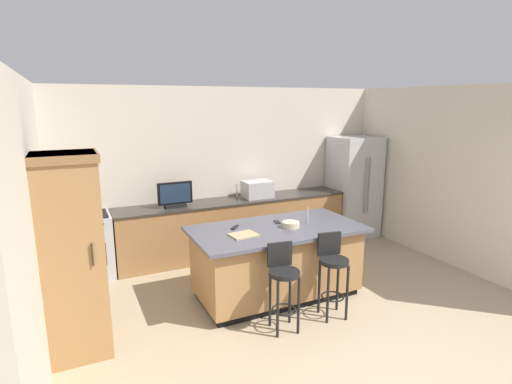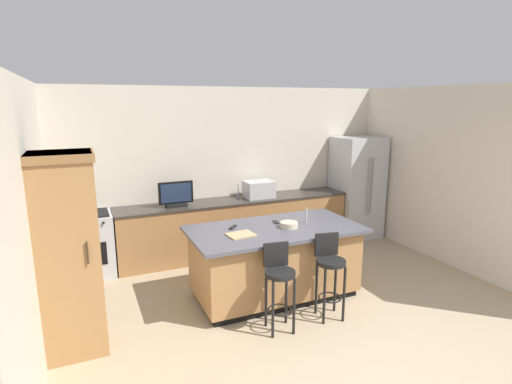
{
  "view_description": "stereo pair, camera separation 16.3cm",
  "coord_description": "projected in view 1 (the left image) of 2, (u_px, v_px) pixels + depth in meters",
  "views": [
    {
      "loc": [
        -2.53,
        -2.31,
        2.52
      ],
      "look_at": [
        -0.02,
        3.01,
        1.22
      ],
      "focal_mm": 28.49,
      "sensor_mm": 36.0,
      "label": 1
    },
    {
      "loc": [
        -2.38,
        -2.37,
        2.52
      ],
      "look_at": [
        -0.02,
        3.01,
        1.22
      ],
      "focal_mm": 28.49,
      "sensor_mm": 36.0,
      "label": 2
    }
  ],
  "objects": [
    {
      "name": "bar_stool_left",
      "position": [
        283.0,
        279.0,
        4.51
      ],
      "size": [
        0.34,
        0.35,
        0.99
      ],
      "rotation": [
        0.0,
        0.0,
        -0.13
      ],
      "color": "black",
      "rests_on": "ground_plane"
    },
    {
      "name": "cell_phone",
      "position": [
        277.0,
        222.0,
        5.46
      ],
      "size": [
        0.1,
        0.16,
        0.01
      ],
      "primitive_type": "cube",
      "rotation": [
        0.0,
        0.0,
        -0.21
      ],
      "color": "black",
      "rests_on": "kitchen_island"
    },
    {
      "name": "wall_left",
      "position": [
        30.0,
        221.0,
        3.97
      ],
      "size": [
        0.12,
        4.56,
        2.77
      ],
      "primitive_type": "cube",
      "color": "beige",
      "rests_on": "ground_plane"
    },
    {
      "name": "sink_faucet_island",
      "position": [
        308.0,
        215.0,
        5.4
      ],
      "size": [
        0.02,
        0.02,
        0.22
      ],
      "primitive_type": "cylinder",
      "color": "#B2B2B7",
      "rests_on": "kitchen_island"
    },
    {
      "name": "fruit_bowl",
      "position": [
        291.0,
        224.0,
        5.23
      ],
      "size": [
        0.23,
        0.23,
        0.07
      ],
      "primitive_type": "cylinder",
      "color": "beige",
      "rests_on": "kitchen_island"
    },
    {
      "name": "microwave",
      "position": [
        257.0,
        189.0,
        6.9
      ],
      "size": [
        0.48,
        0.36,
        0.28
      ],
      "primitive_type": "cube",
      "color": "#B7BABF",
      "rests_on": "counter_back"
    },
    {
      "name": "cutting_board",
      "position": [
        243.0,
        235.0,
        4.92
      ],
      "size": [
        0.34,
        0.28,
        0.02
      ],
      "primitive_type": "cube",
      "rotation": [
        0.0,
        0.0,
        0.1
      ],
      "color": "tan",
      "rests_on": "kitchen_island"
    },
    {
      "name": "counter_back",
      "position": [
        236.0,
        226.0,
        6.86
      ],
      "size": [
        3.96,
        0.62,
        0.93
      ],
      "color": "#9E7042",
      "rests_on": "ground_plane"
    },
    {
      "name": "refrigerator",
      "position": [
        353.0,
        187.0,
        7.71
      ],
      "size": [
        0.83,
        0.76,
        1.89
      ],
      "color": "#B7BABF",
      "rests_on": "ground_plane"
    },
    {
      "name": "cabinet_tower",
      "position": [
        71.0,
        254.0,
        3.96
      ],
      "size": [
        0.64,
        0.57,
        2.06
      ],
      "color": "#9E7042",
      "rests_on": "ground_plane"
    },
    {
      "name": "wall_right",
      "position": [
        448.0,
        176.0,
        6.38
      ],
      "size": [
        0.12,
        4.56,
        2.77
      ],
      "primitive_type": "cube",
      "color": "beige",
      "rests_on": "ground_plane"
    },
    {
      "name": "tv_monitor",
      "position": [
        175.0,
        196.0,
        6.25
      ],
      "size": [
        0.54,
        0.16,
        0.39
      ],
      "color": "black",
      "rests_on": "counter_back"
    },
    {
      "name": "wall_back",
      "position": [
        228.0,
        169.0,
        7.01
      ],
      "size": [
        6.19,
        0.12,
        2.77
      ],
      "primitive_type": "cube",
      "color": "beige",
      "rests_on": "ground_plane"
    },
    {
      "name": "sink_faucet_back",
      "position": [
        237.0,
        191.0,
        6.85
      ],
      "size": [
        0.02,
        0.02,
        0.24
      ],
      "primitive_type": "cylinder",
      "color": "#B2B2B7",
      "rests_on": "counter_back"
    },
    {
      "name": "kitchen_island",
      "position": [
        276.0,
        261.0,
        5.33
      ],
      "size": [
        2.22,
        1.15,
        0.94
      ],
      "color": "black",
      "rests_on": "ground_plane"
    },
    {
      "name": "bar_stool_right",
      "position": [
        333.0,
        268.0,
        4.79
      ],
      "size": [
        0.34,
        0.36,
        1.01
      ],
      "rotation": [
        0.0,
        0.0,
        -0.18
      ],
      "color": "black",
      "rests_on": "ground_plane"
    },
    {
      "name": "range_oven",
      "position": [
        84.0,
        247.0,
        5.87
      ],
      "size": [
        0.77,
        0.63,
        0.95
      ],
      "color": "#B7BABF",
      "rests_on": "ground_plane"
    },
    {
      "name": "tv_remote",
      "position": [
        235.0,
        227.0,
        5.21
      ],
      "size": [
        0.15,
        0.15,
        0.02
      ],
      "primitive_type": "cube",
      "rotation": [
        0.0,
        0.0,
        -0.77
      ],
      "color": "black",
      "rests_on": "kitchen_island"
    }
  ]
}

